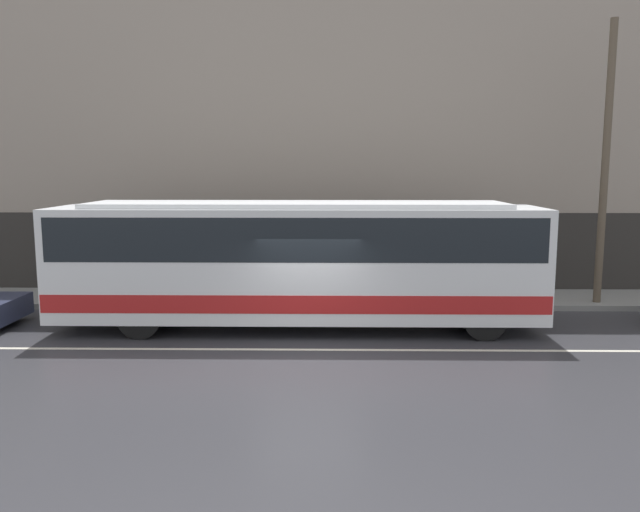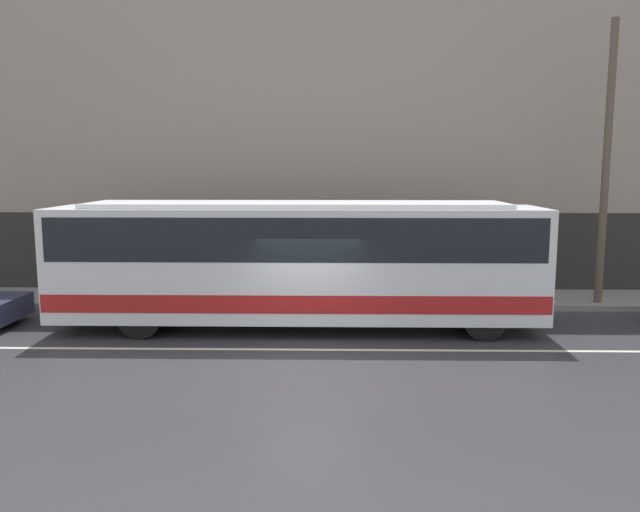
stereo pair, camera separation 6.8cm
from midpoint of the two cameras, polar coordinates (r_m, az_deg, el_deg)
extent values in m
plane|color=#333338|center=(14.60, -1.03, -8.57)|extent=(60.00, 60.00, 0.00)
cube|color=gray|center=(19.70, -0.45, -3.92)|extent=(60.00, 2.55, 0.17)
cube|color=gray|center=(20.72, -0.36, 11.49)|extent=(60.00, 0.30, 10.82)
cube|color=#2D2B28|center=(20.72, -0.36, 0.24)|extent=(60.00, 0.06, 2.71)
cube|color=beige|center=(14.60, -1.03, -8.55)|extent=(54.00, 0.14, 0.01)
cube|color=white|center=(16.20, -1.97, -0.49)|extent=(12.47, 2.55, 2.84)
cube|color=#B21E1E|center=(16.36, -1.96, -3.50)|extent=(12.41, 2.57, 0.45)
cube|color=black|center=(16.11, -1.99, 1.97)|extent=(12.09, 2.57, 1.08)
cube|color=orange|center=(16.90, 19.48, 3.59)|extent=(0.12, 1.91, 0.28)
cube|color=white|center=(16.05, -2.00, 4.73)|extent=(10.60, 2.17, 0.12)
cylinder|color=black|center=(15.78, 14.95, -5.55)|extent=(1.08, 0.28, 1.08)
cylinder|color=black|center=(17.90, 13.26, -3.88)|extent=(1.08, 0.28, 1.08)
cylinder|color=black|center=(16.03, -16.05, -5.38)|extent=(1.08, 0.28, 1.08)
cylinder|color=black|center=(18.12, -13.98, -3.76)|extent=(1.08, 0.28, 1.08)
cylinder|color=black|center=(19.44, -26.39, -4.21)|extent=(0.65, 0.20, 0.65)
cylinder|color=brown|center=(20.19, 24.79, 7.62)|extent=(0.22, 0.22, 8.22)
cylinder|color=navy|center=(19.07, -7.61, -2.12)|extent=(0.36, 0.36, 1.32)
sphere|color=tan|center=(18.95, -7.65, 0.20)|extent=(0.24, 0.24, 0.24)
camera|label=1|loc=(0.03, -89.88, 0.02)|focal=35.00mm
camera|label=2|loc=(0.03, 90.12, -0.02)|focal=35.00mm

